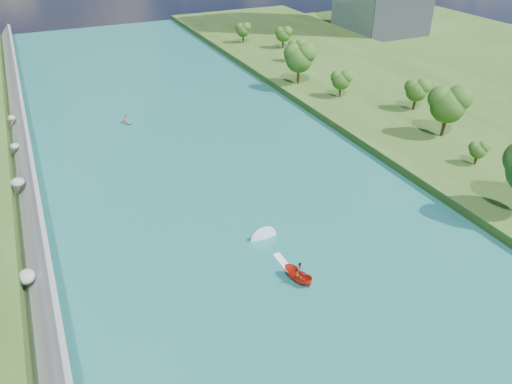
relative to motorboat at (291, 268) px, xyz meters
name	(u,v)px	position (x,y,z in m)	size (l,w,h in m)	color
ground	(294,285)	(-0.73, -2.07, -0.76)	(260.00, 260.00, 0.00)	#2D5119
river_water	(227,200)	(-0.73, 17.93, -0.71)	(55.00, 240.00, 0.10)	#1A625B
berm_east	(484,135)	(48.77, 17.93, -0.01)	(44.00, 240.00, 1.50)	#2D5119
riprap_bank	(32,237)	(-26.60, 17.27, 1.06)	(3.68, 236.00, 4.13)	slate
trees_east	(430,114)	(36.55, 19.55, 5.48)	(18.17, 140.99, 11.99)	#1E5015
motorboat	(291,268)	(0.00, 0.00, 0.00)	(3.60, 18.91, 2.07)	red
raft	(127,122)	(-7.70, 51.77, -0.29)	(2.96, 3.29, 1.67)	#919599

